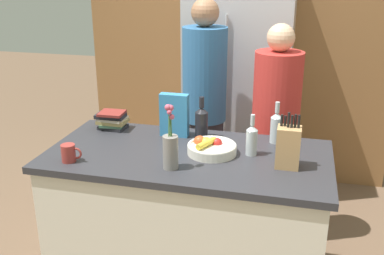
{
  "coord_description": "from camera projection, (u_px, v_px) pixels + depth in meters",
  "views": [
    {
      "loc": [
        0.6,
        -2.29,
        1.96
      ],
      "look_at": [
        0.0,
        0.1,
        1.06
      ],
      "focal_mm": 42.0,
      "sensor_mm": 36.0,
      "label": 1
    }
  ],
  "objects": [
    {
      "name": "person_in_blue",
      "position": [
        275.0,
        125.0,
        3.15
      ],
      "size": [
        0.33,
        0.33,
        1.6
      ],
      "rotation": [
        0.0,
        0.0,
        0.37
      ],
      "color": "#383842",
      "rests_on": "ground_plane"
    },
    {
      "name": "book_stack",
      "position": [
        112.0,
        120.0,
        2.94
      ],
      "size": [
        0.2,
        0.16,
        0.12
      ],
      "color": "#232328",
      "rests_on": "kitchen_island"
    },
    {
      "name": "fruit_bowl",
      "position": [
        211.0,
        147.0,
        2.56
      ],
      "size": [
        0.28,
        0.28,
        0.09
      ],
      "color": "silver",
      "rests_on": "kitchen_island"
    },
    {
      "name": "knife_block",
      "position": [
        288.0,
        147.0,
        2.36
      ],
      "size": [
        0.12,
        0.11,
        0.3
      ],
      "color": "tan",
      "rests_on": "kitchen_island"
    },
    {
      "name": "back_wall_wood",
      "position": [
        238.0,
        41.0,
        4.12
      ],
      "size": [
        2.82,
        0.12,
        2.6
      ],
      "color": "olive",
      "rests_on": "ground_plane"
    },
    {
      "name": "flower_vase",
      "position": [
        170.0,
        148.0,
        2.35
      ],
      "size": [
        0.08,
        0.08,
        0.35
      ],
      "color": "gray",
      "rests_on": "kitchen_island"
    },
    {
      "name": "person_at_sink",
      "position": [
        204.0,
        101.0,
        3.4
      ],
      "size": [
        0.33,
        0.33,
        1.74
      ],
      "rotation": [
        0.0,
        0.0,
        0.49
      ],
      "color": "#383842",
      "rests_on": "ground_plane"
    },
    {
      "name": "kitchen_island",
      "position": [
        188.0,
        223.0,
        2.74
      ],
      "size": [
        1.62,
        0.81,
        0.94
      ],
      "color": "silver",
      "rests_on": "ground_plane"
    },
    {
      "name": "cereal_box",
      "position": [
        174.0,
        115.0,
        2.79
      ],
      "size": [
        0.18,
        0.06,
        0.27
      ],
      "color": "teal",
      "rests_on": "kitchen_island"
    },
    {
      "name": "bottle_vinegar",
      "position": [
        201.0,
        121.0,
        2.78
      ],
      "size": [
        0.08,
        0.08,
        0.26
      ],
      "color": "black",
      "rests_on": "kitchen_island"
    },
    {
      "name": "refrigerator",
      "position": [
        238.0,
        85.0,
        3.89
      ],
      "size": [
        0.87,
        0.62,
        1.94
      ],
      "color": "#B7B7BC",
      "rests_on": "ground_plane"
    },
    {
      "name": "bottle_wine",
      "position": [
        252.0,
        139.0,
        2.52
      ],
      "size": [
        0.06,
        0.06,
        0.24
      ],
      "color": "#B2BCC1",
      "rests_on": "kitchen_island"
    },
    {
      "name": "coffee_mug",
      "position": [
        69.0,
        153.0,
        2.45
      ],
      "size": [
        0.12,
        0.08,
        0.1
      ],
      "color": "#99332D",
      "rests_on": "kitchen_island"
    },
    {
      "name": "bottle_oil",
      "position": [
        276.0,
        127.0,
        2.7
      ],
      "size": [
        0.07,
        0.07,
        0.26
      ],
      "color": "#B2BCC1",
      "rests_on": "kitchen_island"
    }
  ]
}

